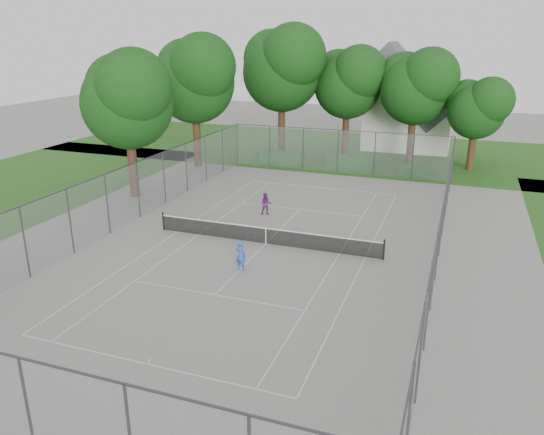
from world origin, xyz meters
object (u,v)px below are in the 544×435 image
(house, at_px, (409,107))
(girl_player, at_px, (241,255))
(tennis_net, at_px, (266,235))
(woman_player, at_px, (266,204))

(house, distance_m, girl_player, 33.14)
(tennis_net, height_order, woman_player, woman_player)
(girl_player, xyz_separation_m, woman_player, (-1.79, 8.25, -0.06))
(house, relative_size, woman_player, 7.14)
(tennis_net, height_order, house, house)
(house, bearing_deg, woman_player, -103.75)
(tennis_net, bearing_deg, girl_player, -88.95)
(house, relative_size, girl_player, 6.58)
(tennis_net, relative_size, woman_player, 9.01)
(tennis_net, distance_m, woman_player, 4.96)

